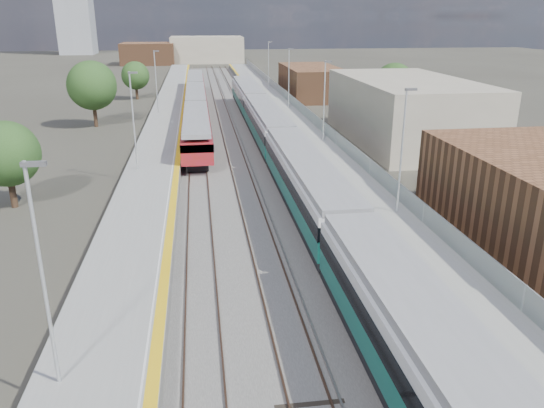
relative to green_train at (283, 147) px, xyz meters
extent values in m
plane|color=#47443A|center=(-1.50, 15.16, -2.24)|extent=(320.00, 320.00, 0.00)
cube|color=#565451|center=(-3.75, 17.66, -2.21)|extent=(10.50, 155.00, 0.06)
cube|color=#4C3323|center=(-0.72, 20.16, -2.13)|extent=(0.07, 160.00, 0.14)
cube|color=#4C3323|center=(0.72, 20.16, -2.13)|extent=(0.07, 160.00, 0.14)
cube|color=#4C3323|center=(-4.22, 20.16, -2.13)|extent=(0.07, 160.00, 0.14)
cube|color=#4C3323|center=(-2.78, 20.16, -2.13)|extent=(0.07, 160.00, 0.14)
cube|color=#4C3323|center=(-7.72, 20.16, -2.13)|extent=(0.07, 160.00, 0.14)
cube|color=#4C3323|center=(-6.28, 20.16, -2.13)|extent=(0.07, 160.00, 0.14)
cube|color=gray|center=(-1.05, 20.16, -2.14)|extent=(0.08, 160.00, 0.10)
cube|color=gray|center=(-2.45, 20.16, -2.14)|extent=(0.08, 160.00, 0.10)
cube|color=slate|center=(3.75, 17.66, -1.74)|extent=(4.70, 155.00, 1.00)
cube|color=gray|center=(3.75, 17.66, -1.24)|extent=(4.70, 155.00, 0.03)
cube|color=gold|center=(1.65, 17.66, -1.22)|extent=(0.40, 155.00, 0.01)
cube|color=gray|center=(5.95, 17.66, -0.64)|extent=(0.06, 155.00, 1.20)
cylinder|color=#9EA0A3|center=(5.10, -12.84, 2.53)|extent=(0.12, 0.12, 7.50)
cube|color=#4C4C4F|center=(5.35, -12.84, 6.18)|extent=(0.70, 0.18, 0.14)
cylinder|color=#9EA0A3|center=(5.10, 7.16, 2.53)|extent=(0.12, 0.12, 7.50)
cube|color=#4C4C4F|center=(5.35, 7.16, 6.18)|extent=(0.70, 0.18, 0.14)
cylinder|color=#9EA0A3|center=(5.10, 27.16, 2.53)|extent=(0.12, 0.12, 7.50)
cube|color=#4C4C4F|center=(5.35, 27.16, 6.18)|extent=(0.70, 0.18, 0.14)
cylinder|color=#9EA0A3|center=(5.10, 47.16, 2.53)|extent=(0.12, 0.12, 7.50)
cube|color=#4C4C4F|center=(5.35, 47.16, 6.18)|extent=(0.70, 0.18, 0.14)
cube|color=slate|center=(-10.55, 17.66, -1.74)|extent=(4.30, 155.00, 1.00)
cube|color=gray|center=(-10.55, 17.66, -1.24)|extent=(4.30, 155.00, 0.03)
cube|color=gold|center=(-8.65, 17.66, -1.22)|extent=(0.45, 155.00, 0.01)
cube|color=silver|center=(-9.00, 17.66, -1.22)|extent=(0.08, 155.00, 0.01)
cylinder|color=#9EA0A3|center=(-11.70, -26.84, 2.53)|extent=(0.12, 0.12, 7.50)
cube|color=#4C4C4F|center=(-11.45, -26.84, 6.18)|extent=(0.70, 0.18, 0.14)
cylinder|color=#9EA0A3|center=(-11.70, -0.84, 2.53)|extent=(0.12, 0.12, 7.50)
cube|color=#4C4C4F|center=(-11.45, -0.84, 6.18)|extent=(0.70, 0.18, 0.14)
cylinder|color=#9EA0A3|center=(-11.70, 25.16, 2.53)|extent=(0.12, 0.12, 7.50)
cube|color=#4C4C4F|center=(-11.45, 25.16, 6.18)|extent=(0.70, 0.18, 0.14)
cube|color=gray|center=(14.50, 10.16, 0.96)|extent=(11.00, 22.00, 6.40)
cube|color=brown|center=(11.50, 43.16, 0.16)|extent=(8.00, 18.00, 4.80)
cube|color=gray|center=(-3.50, 115.16, 1.26)|extent=(20.00, 14.00, 7.00)
cube|color=brown|center=(-19.50, 110.16, 0.56)|extent=(14.00, 12.00, 5.60)
cube|color=#136552|center=(0.00, -29.89, -0.56)|extent=(2.83, 19.57, 1.14)
cube|color=black|center=(0.00, -29.89, 0.35)|extent=(2.89, 19.57, 0.78)
cube|color=white|center=(0.00, -29.89, 0.97)|extent=(2.83, 19.57, 0.48)
cube|color=gray|center=(0.00, -29.89, 1.39)|extent=(2.51, 19.57, 0.40)
cube|color=black|center=(0.00, -9.82, -1.36)|extent=(2.73, 19.57, 0.46)
cube|color=#136552|center=(0.00, -9.82, -0.56)|extent=(2.83, 19.57, 1.14)
cube|color=black|center=(0.00, -9.82, 0.35)|extent=(2.89, 19.57, 0.78)
cube|color=white|center=(0.00, -9.82, 0.97)|extent=(2.83, 19.57, 0.48)
cube|color=gray|center=(0.00, -9.82, 1.39)|extent=(2.51, 19.57, 0.40)
cube|color=black|center=(0.00, 10.25, -1.36)|extent=(2.73, 19.57, 0.46)
cube|color=#136552|center=(0.00, 10.25, -0.56)|extent=(2.83, 19.57, 1.14)
cube|color=black|center=(0.00, 10.25, 0.35)|extent=(2.89, 19.57, 0.78)
cube|color=white|center=(0.00, 10.25, 0.97)|extent=(2.83, 19.57, 0.48)
cube|color=gray|center=(0.00, 10.25, 1.39)|extent=(2.51, 19.57, 0.40)
cube|color=black|center=(0.00, 30.32, -1.36)|extent=(2.73, 19.57, 0.46)
cube|color=#136552|center=(0.00, 30.32, -0.56)|extent=(2.83, 19.57, 1.14)
cube|color=black|center=(0.00, 30.32, 0.35)|extent=(2.89, 19.57, 0.78)
cube|color=white|center=(0.00, 30.32, 0.97)|extent=(2.83, 19.57, 0.48)
cube|color=gray|center=(0.00, 30.32, 1.39)|extent=(2.51, 19.57, 0.40)
cube|color=black|center=(-7.00, 8.40, -1.80)|extent=(1.79, 15.25, 0.62)
cube|color=maroon|center=(-7.00, 8.40, -0.31)|extent=(2.64, 17.94, 1.89)
cube|color=black|center=(-7.00, 8.40, 0.17)|extent=(2.70, 17.94, 0.66)
cube|color=gray|center=(-7.00, 8.40, 1.11)|extent=(2.36, 17.94, 0.38)
cube|color=black|center=(-7.00, 26.84, -1.80)|extent=(1.79, 15.25, 0.62)
cube|color=maroon|center=(-7.00, 26.84, -0.31)|extent=(2.64, 17.94, 1.89)
cube|color=black|center=(-7.00, 26.84, 0.17)|extent=(2.70, 17.94, 0.66)
cube|color=gray|center=(-7.00, 26.84, 1.11)|extent=(2.36, 17.94, 0.38)
cube|color=black|center=(-7.00, 45.28, -1.80)|extent=(1.79, 15.25, 0.62)
cube|color=maroon|center=(-7.00, 45.28, -0.31)|extent=(2.64, 17.94, 1.89)
cube|color=black|center=(-7.00, 45.28, 0.17)|extent=(2.70, 17.94, 0.66)
cube|color=gray|center=(-7.00, 45.28, 1.11)|extent=(2.36, 17.94, 0.38)
cylinder|color=#382619|center=(-19.52, -5.84, -1.20)|extent=(0.44, 0.44, 2.08)
sphere|color=#26441A|center=(-19.52, -5.84, 1.52)|extent=(4.39, 4.39, 4.39)
cylinder|color=#382619|center=(-18.80, 22.38, -0.91)|extent=(0.44, 0.44, 2.67)
sphere|color=#26441A|center=(-18.80, 22.38, 2.58)|extent=(5.63, 5.63, 5.63)
cylinder|color=#382619|center=(-16.20, 44.28, -1.22)|extent=(0.44, 0.44, 2.04)
sphere|color=#26441A|center=(-16.20, 44.28, 1.43)|extent=(4.30, 4.30, 4.30)
cylinder|color=#382619|center=(18.35, 24.34, -1.05)|extent=(0.44, 0.44, 2.39)
sphere|color=#26441A|center=(18.35, 24.34, 2.07)|extent=(5.04, 5.04, 5.04)
camera|label=1|loc=(-6.76, -42.14, 10.12)|focal=35.00mm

